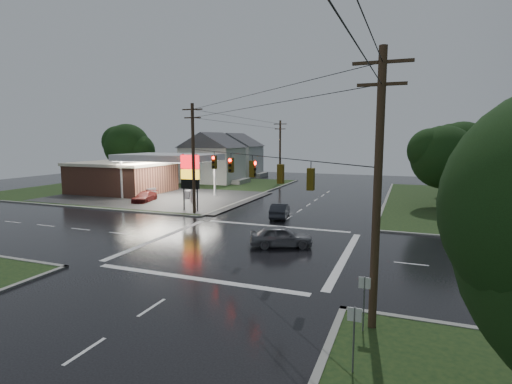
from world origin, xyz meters
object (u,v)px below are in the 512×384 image
(house_near, at_px, (213,157))
(tree_ne_near, at_px, (445,157))
(pylon_sign, at_px, (190,173))
(tree_nw_behind, at_px, (128,147))
(gas_station, at_px, (129,175))
(car_pump, at_px, (145,197))
(car_north, at_px, (280,211))
(utility_pole_se, at_px, (378,188))
(tree_ne_far, at_px, (463,149))
(house_far, at_px, (236,154))
(car_crossing, at_px, (281,236))
(utility_pole_n, at_px, (280,151))
(utility_pole_nw, at_px, (193,157))

(house_near, xyz_separation_m, tree_ne_near, (35.09, -14.01, 1.16))
(pylon_sign, xyz_separation_m, tree_nw_behind, (-23.34, 19.49, 2.17))
(pylon_sign, height_order, tree_ne_near, tree_ne_near)
(gas_station, bearing_deg, car_pump, -39.89)
(car_north, bearing_deg, utility_pole_se, 106.87)
(tree_ne_far, bearing_deg, house_near, 176.99)
(house_far, relative_size, car_pump, 2.57)
(tree_ne_far, distance_m, car_crossing, 36.66)
(gas_station, distance_m, tree_ne_near, 40.00)
(car_crossing, bearing_deg, tree_ne_far, -46.40)
(house_near, distance_m, car_pump, 22.42)
(gas_station, distance_m, utility_pole_se, 45.83)
(car_crossing, bearing_deg, gas_station, 33.78)
(house_near, bearing_deg, tree_ne_far, -3.01)
(utility_pole_n, bearing_deg, pylon_sign, -92.08)
(utility_pole_se, distance_m, car_pump, 37.18)
(tree_nw_behind, height_order, car_crossing, tree_nw_behind)
(pylon_sign, bearing_deg, car_pump, 157.28)
(utility_pole_se, height_order, utility_pole_n, utility_pole_se)
(utility_pole_nw, distance_m, utility_pole_n, 28.50)
(utility_pole_se, bearing_deg, car_north, 117.07)
(pylon_sign, bearing_deg, utility_pole_n, 87.92)
(gas_station, height_order, house_near, house_near)
(car_crossing, bearing_deg, tree_ne_near, -51.46)
(tree_ne_near, relative_size, car_north, 2.08)
(gas_station, relative_size, car_pump, 6.09)
(house_near, bearing_deg, tree_ne_near, -21.76)
(tree_ne_near, bearing_deg, pylon_sign, -154.99)
(pylon_sign, distance_m, utility_pole_se, 28.34)
(pylon_sign, distance_m, tree_nw_behind, 30.49)
(pylon_sign, height_order, car_pump, pylon_sign)
(house_far, height_order, tree_ne_near, tree_ne_near)
(house_near, bearing_deg, tree_nw_behind, -155.02)
(utility_pole_nw, xyz_separation_m, car_pump, (-9.36, 4.50, -5.10))
(pylon_sign, height_order, house_near, house_near)
(utility_pole_n, height_order, tree_ne_far, utility_pole_n)
(tree_nw_behind, distance_m, tree_ne_near, 48.65)
(house_near, height_order, car_crossing, house_near)
(gas_station, height_order, tree_ne_far, tree_ne_far)
(tree_ne_near, distance_m, car_crossing, 24.64)
(gas_station, distance_m, house_near, 17.07)
(car_crossing, bearing_deg, utility_pole_nw, 31.68)
(tree_ne_far, xyz_separation_m, car_crossing, (-14.75, -33.12, -5.42))
(gas_station, relative_size, house_far, 2.37)
(car_north, bearing_deg, house_far, -70.67)
(house_far, height_order, car_pump, house_far)
(utility_pole_nw, distance_m, car_pump, 11.57)
(house_near, distance_m, car_north, 32.59)
(utility_pole_nw, height_order, car_crossing, utility_pole_nw)
(utility_pole_nw, relative_size, house_near, 1.00)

